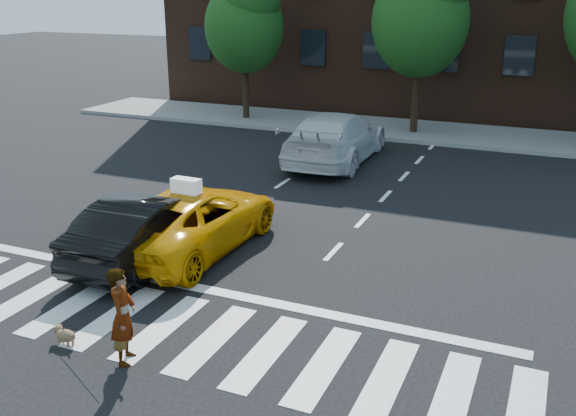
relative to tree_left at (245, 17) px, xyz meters
The scene contains 12 objects.
ground 18.90m from the tree_left, 67.71° to the right, with size 120.00×120.00×0.00m, color black.
crosswalk 18.90m from the tree_left, 67.71° to the right, with size 13.00×2.40×0.01m, color silver.
stop_line 17.47m from the tree_left, 65.65° to the right, with size 12.00×0.30×0.01m, color silver.
sidewalk_far 8.24m from the tree_left, ahead, with size 30.00×4.00×0.15m, color slate.
tree_left is the anchor object (origin of this frame).
tree_mid 7.51m from the tree_left, ahead, with size 3.69×3.69×7.10m.
taxi 15.20m from the tree_left, 67.79° to the right, with size 2.28×4.95×1.38m, color orange.
black_sedan 15.77m from the tree_left, 71.09° to the right, with size 1.53×4.38×1.44m, color black.
white_suv 8.64m from the tree_left, 40.70° to the right, with size 2.37×5.82×1.69m, color silver.
woman 19.75m from the tree_left, 68.75° to the right, with size 0.59×0.38×1.60m, color #999999.
dog 19.46m from the tree_left, 72.29° to the right, with size 0.53×0.27×0.30m.
taxi_sign 15.19m from the tree_left, 68.08° to the right, with size 0.65×0.28×0.32m, color white.
Camera 1 is at (5.94, -8.20, 5.63)m, focal length 40.00 mm.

